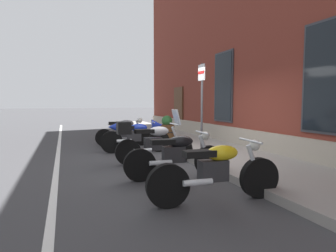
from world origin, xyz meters
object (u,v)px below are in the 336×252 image
object	(u,v)px
motorcycle_black_naked	(177,155)
parking_sign	(202,95)
motorcycle_yellow_naked	(217,172)
motorcycle_silver_touring	(151,141)
motorcycle_grey_naked	(124,132)
motorcycle_blue_sport	(138,134)
barrel_planter	(167,129)

from	to	relation	value
motorcycle_black_naked	parking_sign	xyz separation A→B (m)	(-1.84, 1.47, 1.26)
motorcycle_yellow_naked	parking_sign	world-z (taller)	parking_sign
motorcycle_silver_touring	motorcycle_grey_naked	bearing A→B (deg)	-179.14
motorcycle_blue_sport	motorcycle_yellow_naked	size ratio (longest dim) A/B	0.96
motorcycle_silver_touring	parking_sign	xyz separation A→B (m)	(-0.28, 1.56, 1.17)
motorcycle_silver_touring	barrel_planter	distance (m)	3.64
motorcycle_grey_naked	parking_sign	xyz separation A→B (m)	(2.89, 1.60, 1.26)
motorcycle_black_naked	parking_sign	size ratio (longest dim) A/B	0.87
parking_sign	barrel_planter	size ratio (longest dim) A/B	2.74
parking_sign	motorcycle_blue_sport	bearing A→B (deg)	-133.90
motorcycle_grey_naked	motorcycle_blue_sport	distance (m)	1.49
motorcycle_yellow_naked	barrel_planter	world-z (taller)	barrel_planter
motorcycle_grey_naked	motorcycle_black_naked	distance (m)	4.73
motorcycle_silver_touring	barrel_planter	xyz separation A→B (m)	(-3.27, 1.61, -0.03)
motorcycle_silver_touring	barrel_planter	world-z (taller)	motorcycle_silver_touring
motorcycle_silver_touring	motorcycle_yellow_naked	size ratio (longest dim) A/B	0.92
motorcycle_black_naked	barrel_planter	world-z (taller)	barrel_planter
motorcycle_black_naked	motorcycle_yellow_naked	world-z (taller)	motorcycle_yellow_naked
motorcycle_yellow_naked	barrel_planter	distance (m)	6.49
motorcycle_grey_naked	motorcycle_blue_sport	xyz separation A→B (m)	(1.48, 0.14, 0.07)
motorcycle_blue_sport	motorcycle_black_naked	size ratio (longest dim) A/B	0.99
motorcycle_yellow_naked	barrel_planter	xyz separation A→B (m)	(-6.33, 1.45, 0.06)
motorcycle_grey_naked	parking_sign	distance (m)	3.53
motorcycle_silver_touring	parking_sign	distance (m)	1.97
parking_sign	motorcycle_black_naked	bearing A→B (deg)	-38.66
motorcycle_blue_sport	parking_sign	xyz separation A→B (m)	(1.41, 1.47, 1.18)
motorcycle_black_naked	motorcycle_blue_sport	bearing A→B (deg)	179.90
motorcycle_grey_naked	motorcycle_black_naked	world-z (taller)	motorcycle_grey_naked
motorcycle_black_naked	motorcycle_grey_naked	bearing A→B (deg)	-178.40
motorcycle_grey_naked	motorcycle_black_naked	size ratio (longest dim) A/B	0.92
parking_sign	motorcycle_silver_touring	bearing A→B (deg)	-79.69
motorcycle_grey_naked	motorcycle_black_naked	xyz separation A→B (m)	(4.73, 0.13, -0.01)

